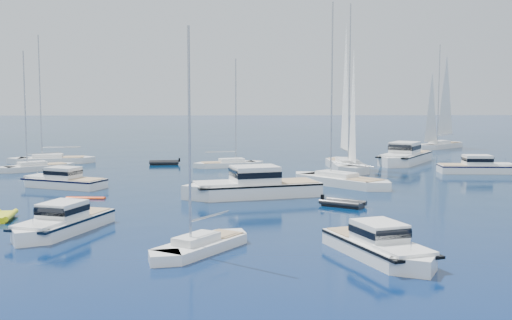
% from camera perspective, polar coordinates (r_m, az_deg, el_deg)
% --- Properties ---
extents(ground, '(400.00, 400.00, 0.00)m').
position_cam_1_polar(ground, '(37.42, -0.10, -6.99)').
color(ground, '#081B50').
rests_on(ground, ground).
extents(motor_cruiser_near, '(5.46, 9.25, 2.32)m').
position_cam_1_polar(motor_cruiser_near, '(34.16, 10.78, -8.36)').
color(motor_cruiser_near, white).
rests_on(motor_cruiser_near, ground).
extents(motor_cruiser_left, '(5.43, 9.30, 2.34)m').
position_cam_1_polar(motor_cruiser_left, '(41.12, -16.55, -6.06)').
color(motor_cruiser_left, white).
rests_on(motor_cruiser_left, ground).
extents(motor_cruiser_centre, '(12.55, 6.79, 3.15)m').
position_cam_1_polar(motor_cruiser_centre, '(52.76, -0.35, -3.20)').
color(motor_cruiser_centre, white).
rests_on(motor_cruiser_centre, ground).
extents(motor_cruiser_far_r, '(9.19, 3.27, 2.37)m').
position_cam_1_polar(motor_cruiser_far_r, '(71.95, 18.79, -1.06)').
color(motor_cruiser_far_r, white).
rests_on(motor_cruiser_far_r, ground).
extents(motor_cruiser_far_l, '(9.14, 6.02, 2.31)m').
position_cam_1_polar(motor_cruiser_far_l, '(60.32, -16.51, -2.29)').
color(motor_cruiser_far_l, white).
rests_on(motor_cruiser_far_l, ground).
extents(motor_cruiser_distant, '(9.51, 12.39, 3.21)m').
position_cam_1_polar(motor_cruiser_distant, '(79.08, 12.72, -0.29)').
color(motor_cruiser_distant, white).
rests_on(motor_cruiser_distant, ground).
extents(sailboat_fore, '(6.33, 8.06, 12.12)m').
position_cam_1_polar(sailboat_fore, '(35.02, -4.86, -7.92)').
color(sailboat_fore, white).
rests_on(sailboat_fore, ground).
extents(sailboat_mid_r, '(9.95, 10.61, 16.98)m').
position_cam_1_polar(sailboat_mid_r, '(59.67, 7.35, -2.18)').
color(sailboat_mid_r, white).
rests_on(sailboat_mid_r, ground).
extents(sailboat_mid_l, '(8.64, 7.03, 13.13)m').
position_cam_1_polar(sailboat_mid_l, '(73.97, -18.59, -0.87)').
color(sailboat_mid_l, silver).
rests_on(sailboat_mid_l, ground).
extents(sailboat_centre, '(8.79, 4.52, 12.51)m').
position_cam_1_polar(sailboat_centre, '(73.46, -2.39, -0.61)').
color(sailboat_centre, white).
rests_on(sailboat_centre, ground).
extents(sailboat_sails_r, '(3.51, 12.45, 18.20)m').
position_cam_1_polar(sailboat_sails_r, '(71.85, 7.84, -0.81)').
color(sailboat_sails_r, silver).
rests_on(sailboat_sails_r, ground).
extents(sailboat_far_l, '(10.84, 4.28, 15.50)m').
position_cam_1_polar(sailboat_far_l, '(81.02, -17.33, -0.27)').
color(sailboat_far_l, white).
rests_on(sailboat_far_l, ground).
extents(sailboat_sails_far, '(9.92, 9.33, 15.90)m').
position_cam_1_polar(sailboat_sails_far, '(102.24, 15.78, 1.01)').
color(sailboat_sails_far, white).
rests_on(sailboat_sails_far, ground).
extents(tender_yellow, '(2.09, 3.26, 0.95)m').
position_cam_1_polar(tender_yellow, '(46.43, -21.19, -4.86)').
color(tender_yellow, yellow).
rests_on(tender_yellow, ground).
extents(tender_grey_near, '(3.83, 3.44, 0.95)m').
position_cam_1_polar(tender_grey_near, '(48.70, 7.55, -4.02)').
color(tender_grey_near, black).
rests_on(tender_grey_near, ground).
extents(tender_grey_far, '(3.73, 2.32, 0.95)m').
position_cam_1_polar(tender_grey_far, '(76.62, -8.00, -0.40)').
color(tender_grey_far, black).
rests_on(tender_grey_far, ground).
extents(kayak_orange, '(3.12, 0.82, 0.30)m').
position_cam_1_polar(kayak_orange, '(53.38, -14.57, -3.28)').
color(kayak_orange, red).
rests_on(kayak_orange, ground).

